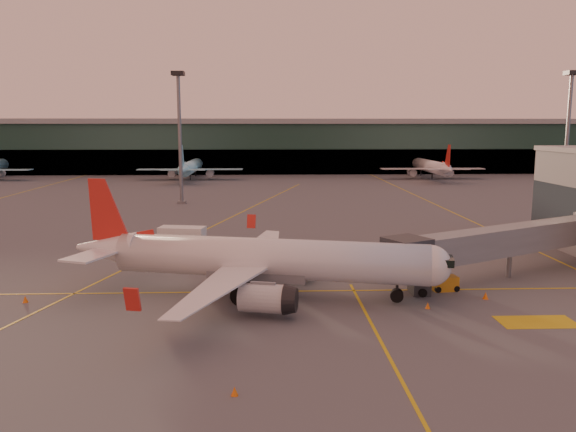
{
  "coord_description": "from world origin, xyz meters",
  "views": [
    {
      "loc": [
        -3.01,
        -45.19,
        15.08
      ],
      "look_at": [
        -0.65,
        18.02,
        5.0
      ],
      "focal_mm": 35.0,
      "sensor_mm": 36.0,
      "label": 1
    }
  ],
  "objects": [
    {
      "name": "catering_truck",
      "position": [
        -12.56,
        17.17,
        2.25
      ],
      "size": [
        5.41,
        3.12,
        3.96
      ],
      "rotation": [
        0.0,
        0.0,
        -0.18
      ],
      "color": "#B53719",
      "rests_on": "ground"
    },
    {
      "name": "gpu_cart",
      "position": [
        13.47,
        4.74,
        0.66
      ],
      "size": [
        2.47,
        1.66,
        1.36
      ],
      "rotation": [
        0.0,
        0.0,
        0.13
      ],
      "color": "#BD7B17",
      "rests_on": "ground"
    },
    {
      "name": "cone_wing_right",
      "position": [
        -4.93,
        -15.27,
        0.26
      ],
      "size": [
        0.42,
        0.42,
        0.53
      ],
      "color": "orange",
      "rests_on": "ground"
    },
    {
      "name": "cone_fwd",
      "position": [
        10.41,
        -0.39,
        0.25
      ],
      "size": [
        0.42,
        0.42,
        0.53
      ],
      "color": "orange",
      "rests_on": "ground"
    },
    {
      "name": "jet_bridge",
      "position": [
        22.66,
        9.93,
        3.65
      ],
      "size": [
        29.17,
        17.48,
        5.36
      ],
      "color": "slate",
      "rests_on": "ground"
    },
    {
      "name": "taxi_markings",
      "position": [
        -7.32,
        44.49,
        0.01
      ],
      "size": [
        100.12,
        173.0,
        0.01
      ],
      "color": "gold",
      "rests_on": "ground"
    },
    {
      "name": "main_airplane",
      "position": [
        -3.99,
        3.53,
        3.37
      ],
      "size": [
        34.05,
        30.98,
        10.38
      ],
      "rotation": [
        0.0,
        0.0,
        -0.23
      ],
      "color": "white",
      "rests_on": "ground"
    },
    {
      "name": "cone_wing_left",
      "position": [
        -3.72,
        20.79,
        0.27
      ],
      "size": [
        0.44,
        0.44,
        0.56
      ],
      "color": "orange",
      "rests_on": "ground"
    },
    {
      "name": "cone_tail",
      "position": [
        -24.07,
        2.53,
        0.29
      ],
      "size": [
        0.47,
        0.47,
        0.6
      ],
      "color": "orange",
      "rests_on": "ground"
    },
    {
      "name": "ground",
      "position": [
        0.0,
        0.0,
        0.0
      ],
      "size": [
        600.0,
        600.0,
        0.0
      ],
      "primitive_type": "plane",
      "color": "#4C4F54",
      "rests_on": "ground"
    },
    {
      "name": "mast_west_near",
      "position": [
        -20.0,
        66.0,
        14.86
      ],
      "size": [
        2.4,
        2.4,
        25.6
      ],
      "color": "slate",
      "rests_on": "ground"
    },
    {
      "name": "distant_aircraft_row",
      "position": [
        10.83,
        118.0,
        0.0
      ],
      "size": [
        350.0,
        34.0,
        13.0
      ],
      "color": "#94E3F7",
      "rests_on": "ground"
    },
    {
      "name": "mast_east_near",
      "position": [
        55.0,
        62.0,
        14.86
      ],
      "size": [
        2.4,
        2.4,
        25.6
      ],
      "color": "slate",
      "rests_on": "ground"
    },
    {
      "name": "terminal",
      "position": [
        0.0,
        141.79,
        8.76
      ],
      "size": [
        400.0,
        20.0,
        17.6
      ],
      "color": "#19382D",
      "rests_on": "ground"
    },
    {
      "name": "cone_nose",
      "position": [
        16.27,
        2.01,
        0.31
      ],
      "size": [
        0.5,
        0.5,
        0.63
      ],
      "color": "orange",
      "rests_on": "ground"
    }
  ]
}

